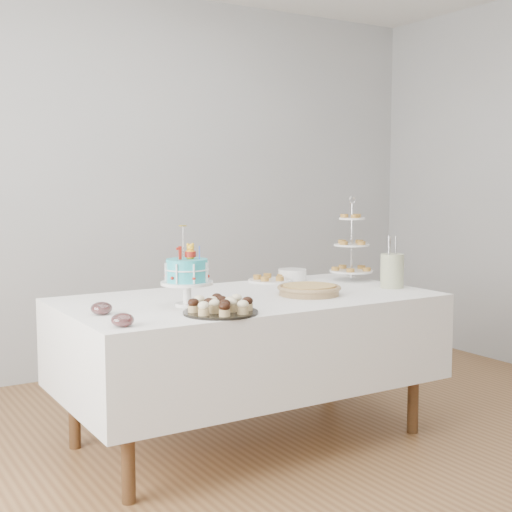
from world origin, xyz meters
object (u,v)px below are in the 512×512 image
pie (309,289)px  plate_stack (292,275)px  jam_bowl_a (123,320)px  table (249,339)px  utensil_pitcher (392,269)px  pastry_plate (270,279)px  tiered_stand (352,245)px  cupcake_tray (221,305)px  birthday_cake (187,284)px  jam_bowl_b (101,309)px

pie → plate_stack: (0.25, 0.52, 0.00)m
jam_bowl_a → table: bearing=25.0°
plate_stack → utensil_pitcher: size_ratio=0.58×
pastry_plate → pie: bearing=-100.3°
plate_stack → jam_bowl_a: (-1.38, -0.78, -0.01)m
tiered_stand → cupcake_tray: bearing=-155.5°
cupcake_tray → utensil_pitcher: bearing=8.9°
cupcake_tray → tiered_stand: 1.33m
table → plate_stack: size_ratio=11.34×
birthday_cake → tiered_stand: tiered_stand is taller
pie → pastry_plate: bearing=79.7°
utensil_pitcher → tiered_stand: bearing=89.1°
table → pastry_plate: bearing=45.8°
birthday_cake → tiered_stand: 1.28m
birthday_cake → pie: bearing=5.0°
tiered_stand → jam_bowl_a: 1.79m
jam_bowl_b → table: bearing=6.1°
tiered_stand → birthday_cake: bearing=-166.9°
table → jam_bowl_b: 0.87m
jam_bowl_a → jam_bowl_b: bearing=86.8°
table → tiered_stand: 0.97m
birthday_cake → tiered_stand: (1.24, 0.29, 0.11)m
jam_bowl_a → utensil_pitcher: bearing=7.8°
birthday_cake → pie: birthday_cake is taller
pie → jam_bowl_b: (-1.12, 0.04, -0.00)m
plate_stack → jam_bowl_a: plate_stack is taller
tiered_stand → utensil_pitcher: 0.37m
birthday_cake → jam_bowl_a: birthday_cake is taller
cupcake_tray → jam_bowl_a: bearing=-175.1°
table → birthday_cake: size_ratio=4.97×
plate_stack → utensil_pitcher: utensil_pitcher is taller
jam_bowl_b → cupcake_tray: bearing=-29.4°
jam_bowl_a → pastry_plate: bearing=32.8°
pastry_plate → jam_bowl_b: jam_bowl_b is taller
tiered_stand → plate_stack: size_ratio=2.99×
cupcake_tray → plate_stack: (0.90, 0.74, -0.00)m
birthday_cake → utensil_pitcher: size_ratio=1.33×
pastry_plate → plate_stack: bearing=-3.8°
table → jam_bowl_b: bearing=-173.9°
cupcake_tray → plate_stack: cupcake_tray is taller
pie → jam_bowl_a: size_ratio=3.51×
table → pie: pie is taller
tiered_stand → plate_stack: (-0.30, 0.19, -0.18)m
table → pastry_plate: pastry_plate is taller
jam_bowl_a → utensil_pitcher: 1.70m
cupcake_tray → utensil_pitcher: 1.22m
tiered_stand → plate_stack: tiered_stand is taller
cupcake_tray → jam_bowl_a: cupcake_tray is taller
pastry_plate → jam_bowl_a: jam_bowl_a is taller
pie → tiered_stand: bearing=30.6°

